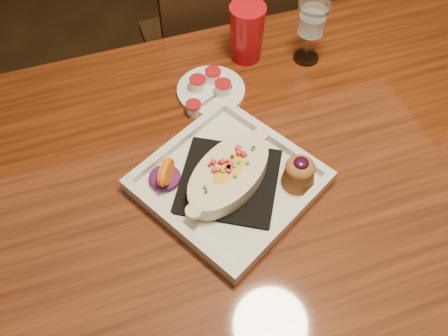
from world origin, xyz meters
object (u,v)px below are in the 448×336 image
object	(u,v)px
table	(304,172)
chair_far	(219,50)
saucer	(211,89)
plate	(234,178)
red_tumbler	(247,33)
goblet	(312,22)

from	to	relation	value
table	chair_far	xyz separation A→B (m)	(-0.00, 0.63, -0.15)
chair_far	saucer	world-z (taller)	chair_far
saucer	table	bearing A→B (deg)	-55.82
chair_far	table	bearing A→B (deg)	90.00
chair_far	plate	xyz separation A→B (m)	(-0.19, -0.67, 0.27)
red_tumbler	saucer	bearing A→B (deg)	-142.92
red_tumbler	table	bearing A→B (deg)	-84.37
goblet	red_tumbler	distance (m)	0.15
plate	chair_far	bearing A→B (deg)	45.52
goblet	saucer	world-z (taller)	goblet
saucer	red_tumbler	distance (m)	0.16
plate	red_tumbler	distance (m)	0.39
chair_far	goblet	distance (m)	0.52
saucer	red_tumbler	size ratio (longest dim) A/B	1.11
table	plate	bearing A→B (deg)	-167.50
table	chair_far	size ratio (longest dim) A/B	1.61
chair_far	red_tumbler	distance (m)	0.45
table	red_tumbler	distance (m)	0.36
chair_far	goblet	world-z (taller)	chair_far
table	plate	xyz separation A→B (m)	(-0.19, -0.04, 0.12)
plate	goblet	bearing A→B (deg)	16.76
plate	red_tumbler	size ratio (longest dim) A/B	2.91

